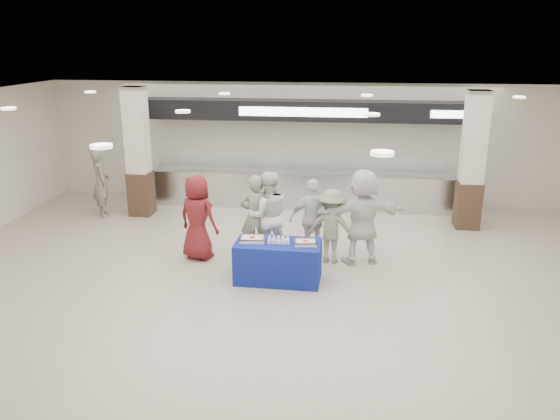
# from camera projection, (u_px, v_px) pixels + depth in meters

# --- Properties ---
(ground) EXTENTS (14.00, 14.00, 0.00)m
(ground) POSITION_uv_depth(u_px,v_px,m) (276.00, 296.00, 9.51)
(ground) COLOR beige
(ground) RESTS_ON ground
(serving_line) EXTENTS (8.70, 0.85, 2.80)m
(serving_line) POSITION_uv_depth(u_px,v_px,m) (303.00, 164.00, 14.27)
(serving_line) COLOR silver
(serving_line) RESTS_ON ground
(column_left) EXTENTS (0.55, 0.55, 3.20)m
(column_left) POSITION_uv_depth(u_px,v_px,m) (138.00, 155.00, 13.50)
(column_left) COLOR #372419
(column_left) RESTS_ON ground
(column_right) EXTENTS (0.55, 0.55, 3.20)m
(column_right) POSITION_uv_depth(u_px,v_px,m) (472.00, 164.00, 12.55)
(column_right) COLOR #372419
(column_right) RESTS_ON ground
(display_table) EXTENTS (1.57, 0.82, 0.75)m
(display_table) POSITION_uv_depth(u_px,v_px,m) (278.00, 262.00, 10.01)
(display_table) COLOR navy
(display_table) RESTS_ON ground
(sheet_cake_left) EXTENTS (0.47, 0.39, 0.09)m
(sheet_cake_left) POSITION_uv_depth(u_px,v_px,m) (253.00, 239.00, 9.96)
(sheet_cake_left) COLOR white
(sheet_cake_left) RESTS_ON display_table
(sheet_cake_right) EXTENTS (0.42, 0.35, 0.09)m
(sheet_cake_right) POSITION_uv_depth(u_px,v_px,m) (305.00, 242.00, 9.80)
(sheet_cake_right) COLOR white
(sheet_cake_right) RESTS_ON display_table
(cupcake_tray) EXTENTS (0.44, 0.34, 0.07)m
(cupcake_tray) POSITION_uv_depth(u_px,v_px,m) (278.00, 240.00, 9.92)
(cupcake_tray) COLOR #AAABAF
(cupcake_tray) RESTS_ON display_table
(civilian_maroon) EXTENTS (0.99, 0.82, 1.74)m
(civilian_maroon) POSITION_uv_depth(u_px,v_px,m) (198.00, 217.00, 10.90)
(civilian_maroon) COLOR maroon
(civilian_maroon) RESTS_ON ground
(soldier_a) EXTENTS (0.68, 0.49, 1.74)m
(soldier_a) POSITION_uv_depth(u_px,v_px,m) (256.00, 217.00, 10.94)
(soldier_a) COLOR gray
(soldier_a) RESTS_ON ground
(chef_tall) EXTENTS (1.02, 0.88, 1.81)m
(chef_tall) POSITION_uv_depth(u_px,v_px,m) (268.00, 216.00, 10.91)
(chef_tall) COLOR white
(chef_tall) RESTS_ON ground
(chef_short) EXTENTS (1.03, 0.62, 1.64)m
(chef_short) POSITION_uv_depth(u_px,v_px,m) (313.00, 218.00, 11.00)
(chef_short) COLOR white
(chef_short) RESTS_ON ground
(soldier_b) EXTENTS (1.05, 0.72, 1.50)m
(soldier_b) POSITION_uv_depth(u_px,v_px,m) (332.00, 226.00, 10.75)
(soldier_b) COLOR gray
(soldier_b) RESTS_ON ground
(civilian_white) EXTENTS (1.87, 1.04, 1.92)m
(civilian_white) POSITION_uv_depth(u_px,v_px,m) (362.00, 217.00, 10.66)
(civilian_white) COLOR white
(civilian_white) RESTS_ON ground
(soldier_bg) EXTENTS (0.70, 0.76, 1.74)m
(soldier_bg) POSITION_uv_depth(u_px,v_px,m) (101.00, 182.00, 13.57)
(soldier_bg) COLOR gray
(soldier_bg) RESTS_ON ground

